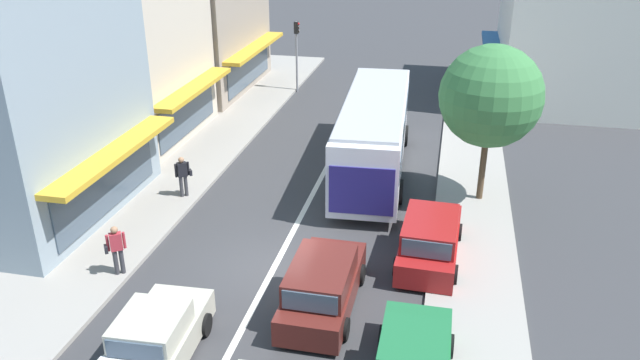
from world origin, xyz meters
The scene contains 16 objects.
ground_plane centered at (0.00, 0.00, 0.00)m, with size 140.00×140.00×0.00m, color #353538.
lane_centre_line centered at (0.00, 4.00, 0.00)m, with size 0.20×28.00×0.01m, color silver.
sidewalk_left centered at (-6.80, 6.00, 0.07)m, with size 5.20×44.00×0.14m, color gray.
kerb_right centered at (6.20, 6.00, 0.06)m, with size 2.80×44.00×0.12m, color gray.
shopfront_corner_near centered at (-10.18, 1.93, 4.33)m, with size 8.18×8.16×8.68m.
shopfront_mid_block centered at (-10.18, 10.10, 4.08)m, with size 7.24×7.74×8.17m.
shopfront_far_end centered at (-10.18, 18.96, 3.55)m, with size 7.54×9.32×7.12m.
building_right_far centered at (11.48, 21.77, 4.48)m, with size 8.73×10.44×8.98m.
city_bus centered at (2.01, 8.45, 1.88)m, with size 3.15×10.97×3.23m.
wagon_behind_bus_near centered at (1.95, -1.63, 0.75)m, with size 1.97×4.51×1.58m.
sedan_adjacent_lane_lead centered at (-1.66, -4.80, 0.66)m, with size 2.04×4.27×1.47m.
parked_wagon_kerb_second centered at (4.77, 1.68, 0.75)m, with size 2.06×4.56×1.58m.
traffic_light_downstreet centered at (-4.10, 19.50, 2.85)m, with size 0.33×0.24×4.20m.
street_tree_right centered at (6.44, 6.44, 4.18)m, with size 3.75×3.75×6.07m.
pedestrian_with_handbag_near centered at (-4.50, -1.42, 1.07)m, with size 0.60×0.51×1.63m.
pedestrian_browsing_midblock centered at (-4.77, 4.16, 1.07)m, with size 0.58×0.53×1.63m.
Camera 1 is at (5.00, -16.11, 10.69)m, focal length 35.00 mm.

